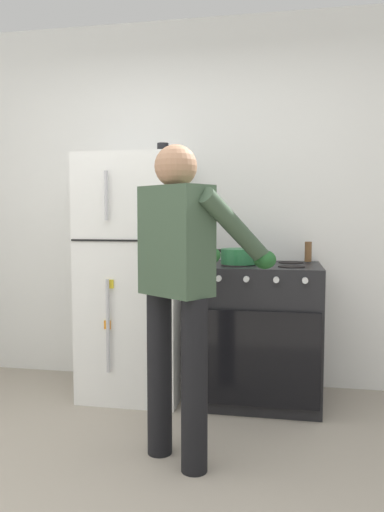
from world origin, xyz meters
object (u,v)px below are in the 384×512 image
object	(u,v)px
pepper_mill	(308,252)
red_pot	(239,256)
stove_range	(263,333)
person_cook	(182,274)
refrigerator	(137,276)
coffee_mug	(163,150)

from	to	relation	value
pepper_mill	red_pot	bearing A→B (deg)	-151.48
stove_range	person_cook	bearing A→B (deg)	-112.02
refrigerator	person_cook	distance (m)	1.06
refrigerator	person_cook	xyz separation A→B (m)	(0.52, -0.92, 0.13)
person_cook	red_pot	xyz separation A→B (m)	(0.21, 0.87, 0.03)
person_cook	red_pot	bearing A→B (deg)	76.59
stove_range	coffee_mug	world-z (taller)	coffee_mug
stove_range	pepper_mill	xyz separation A→B (m)	(0.30, 0.21, 0.54)
person_cook	coffee_mug	bearing A→B (deg)	109.19
refrigerator	stove_range	size ratio (longest dim) A/B	1.78
red_pot	pepper_mill	size ratio (longest dim) A/B	2.47
refrigerator	coffee_mug	xyz separation A→B (m)	(0.18, 0.05, 0.88)
coffee_mug	red_pot	bearing A→B (deg)	-10.43
person_cook	red_pot	size ratio (longest dim) A/B	4.62
refrigerator	person_cook	bearing A→B (deg)	-60.48
person_cook	coffee_mug	distance (m)	1.27
refrigerator	pepper_mill	xyz separation A→B (m)	(1.19, 0.20, 0.17)
stove_range	refrigerator	bearing A→B (deg)	179.35
refrigerator	coffee_mug	distance (m)	0.90
refrigerator	coffee_mug	world-z (taller)	coffee_mug
stove_range	person_cook	xyz separation A→B (m)	(-0.37, -0.91, 0.50)
red_pot	coffee_mug	size ratio (longest dim) A/B	3.09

